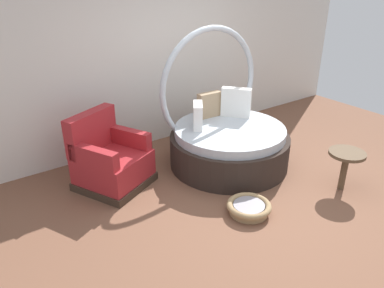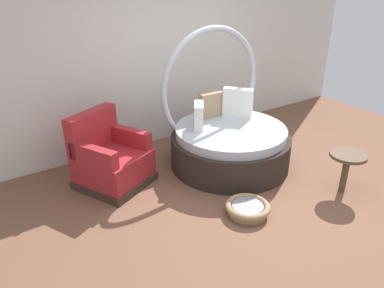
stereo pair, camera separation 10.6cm
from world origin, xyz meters
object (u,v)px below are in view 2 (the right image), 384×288
(red_armchair, at_px, (110,160))
(side_table, at_px, (347,161))
(pet_basket, at_px, (248,208))
(round_daybed, at_px, (227,138))

(red_armchair, distance_m, side_table, 2.93)
(red_armchair, height_order, pet_basket, red_armchair)
(pet_basket, xyz_separation_m, side_table, (1.31, -0.30, 0.35))
(pet_basket, bearing_deg, round_daybed, 61.88)
(red_armchair, bearing_deg, round_daybed, -14.31)
(round_daybed, distance_m, red_armchair, 1.64)
(round_daybed, height_order, red_armchair, round_daybed)
(red_armchair, relative_size, side_table, 2.04)
(round_daybed, xyz_separation_m, pet_basket, (-0.59, -1.10, -0.31))
(red_armchair, bearing_deg, side_table, -38.12)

